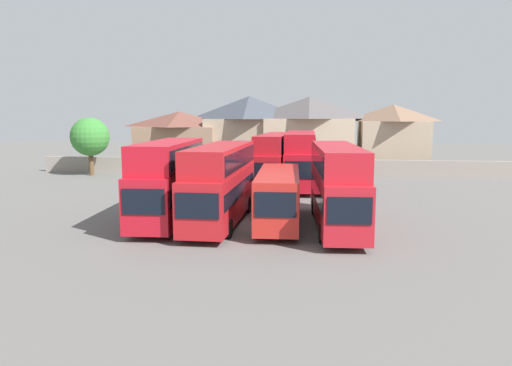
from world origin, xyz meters
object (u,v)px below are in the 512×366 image
Objects in this scene: bus_3 at (278,194)px; bus_4 at (337,182)px; bus_2 at (221,180)px; house_terrace_far_right at (393,137)px; bus_5 at (229,167)px; house_terrace_right at (309,132)px; house_terrace_centre at (249,131)px; bus_1 at (168,177)px; house_terrace_left at (180,139)px; tree_left_of_lot at (90,137)px; bus_6 at (275,158)px; bus_7 at (300,157)px.

bus_3 is 3.66m from bus_4.
house_terrace_far_right reaches higher than bus_2.
house_terrace_right is at bearing 152.02° from bus_5.
house_terrace_right is (7.60, -0.57, -0.06)m from house_terrace_centre.
house_terrace_centre is at bearing 178.60° from house_terrace_far_right.
house_terrace_left is at bearing -168.23° from bus_1.
house_terrace_right is 25.89m from tree_left_of_lot.
bus_3 is 0.85× the size of bus_4.
bus_1 is 0.94× the size of house_terrace_right.
house_terrace_centre is at bearing 177.00° from bus_5.
tree_left_of_lot is (-15.66, 21.83, 1.41)m from bus_1.
house_terrace_left is 11.83m from tree_left_of_lot.
bus_7 is (2.37, 0.27, 0.08)m from bus_6.
house_terrace_left is at bearing -156.43° from bus_3.
bus_1 is 0.95× the size of bus_7.
bus_6 is 2.39m from bus_7.
house_terrace_left is at bearing 49.24° from tree_left_of_lot.
bus_6 is 1.08× the size of house_terrace_centre.
bus_4 is 33.35m from house_terrace_centre.
tree_left_of_lot is (-19.01, 21.74, 1.53)m from bus_2.
bus_5 is at bearing -113.58° from house_terrace_right.
tree_left_of_lot reaches higher than bus_7.
bus_1 is at bearing -91.63° from house_terrace_centre.
bus_6 is 1.06× the size of bus_7.
bus_2 is (3.35, 0.09, -0.12)m from bus_1.
bus_1 is 14.77m from bus_5.
bus_3 is at bearing 16.76° from bus_5.
bus_6 is 20.99m from house_terrace_far_right.
house_terrace_centre reaches higher than bus_5.
house_terrace_centre is at bearing -157.38° from bus_7.
house_terrace_left reaches higher than bus_2.
bus_7 reaches higher than bus_4.
bus_1 is 7.03m from bus_3.
bus_3 is at bearing -3.89° from bus_7.
house_terrace_right is (7.18, 16.45, 2.60)m from bus_5.
house_terrace_centre is (-6.06, 31.60, 2.74)m from bus_3.
bus_3 is 15.63m from bus_5.
bus_7 is 24.50m from tree_left_of_lot.
bus_4 is at bearing 21.32° from bus_6.
house_terrace_centre is 1.32× the size of house_terrace_far_right.
house_terrace_far_right reaches higher than bus_5.
bus_1 is at bearing -54.35° from tree_left_of_lot.
house_terrace_far_right is at bearing 162.14° from bus_4.
bus_6 is (4.20, 0.26, 0.85)m from bus_5.
bus_1 is 3.35m from bus_2.
bus_5 is at bearing -60.08° from house_terrace_left.
bus_7 is at bearing -15.67° from tree_left_of_lot.
bus_4 is 1.07× the size of bus_7.
bus_2 is at bearing 3.53° from bus_5.
bus_5 is at bearing -161.19° from bus_3.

